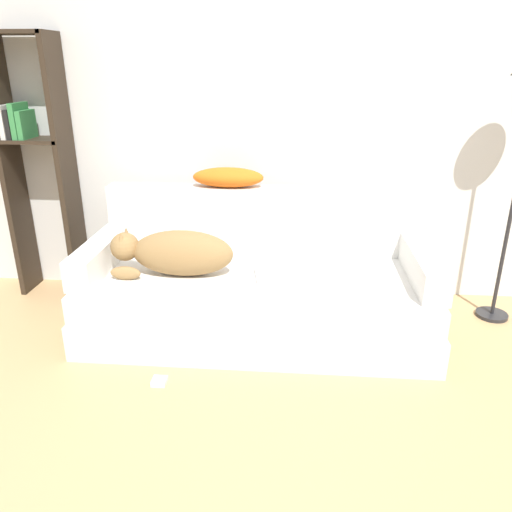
# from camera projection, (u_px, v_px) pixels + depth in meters

# --- Properties ---
(wall_back) EXTENTS (7.52, 0.06, 2.70)m
(wall_back) POSITION_uv_depth(u_px,v_px,m) (296.00, 100.00, 3.28)
(wall_back) COLOR silver
(wall_back) RESTS_ON ground_plane
(couch) EXTENTS (2.09, 0.93, 0.39)m
(couch) POSITION_uv_depth(u_px,v_px,m) (257.00, 302.00, 3.10)
(couch) COLOR silver
(couch) RESTS_ON ground_plane
(couch_backrest) EXTENTS (2.05, 0.15, 0.44)m
(couch_backrest) POSITION_uv_depth(u_px,v_px,m) (262.00, 220.00, 3.32)
(couch_backrest) COLOR silver
(couch_backrest) RESTS_ON couch
(couch_arm_left) EXTENTS (0.15, 0.74, 0.18)m
(couch_arm_left) POSITION_uv_depth(u_px,v_px,m) (100.00, 255.00, 3.07)
(couch_arm_left) COLOR silver
(couch_arm_left) RESTS_ON couch
(couch_arm_right) EXTENTS (0.15, 0.74, 0.18)m
(couch_arm_right) POSITION_uv_depth(u_px,v_px,m) (423.00, 265.00, 2.91)
(couch_arm_right) COLOR silver
(couch_arm_right) RESTS_ON couch
(dog) EXTENTS (0.74, 0.24, 0.28)m
(dog) POSITION_uv_depth(u_px,v_px,m) (174.00, 253.00, 2.96)
(dog) COLOR olive
(dog) RESTS_ON couch
(laptop) EXTENTS (0.32, 0.28, 0.02)m
(laptop) POSITION_uv_depth(u_px,v_px,m) (279.00, 275.00, 2.98)
(laptop) COLOR #B7B7BC
(laptop) RESTS_ON couch
(throw_pillow) EXTENTS (0.46, 0.19, 0.13)m
(throw_pillow) POSITION_uv_depth(u_px,v_px,m) (228.00, 177.00, 3.23)
(throw_pillow) COLOR orange
(throw_pillow) RESTS_ON couch_backrest
(bookshelf) EXTENTS (0.43, 0.26, 1.77)m
(bookshelf) POSITION_uv_depth(u_px,v_px,m) (35.00, 156.00, 3.38)
(bookshelf) COLOR #2D2319
(bookshelf) RESTS_ON ground_plane
(power_adapter) EXTENTS (0.08, 0.08, 0.03)m
(power_adapter) POSITION_uv_depth(u_px,v_px,m) (159.00, 381.00, 2.63)
(power_adapter) COLOR silver
(power_adapter) RESTS_ON ground_plane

